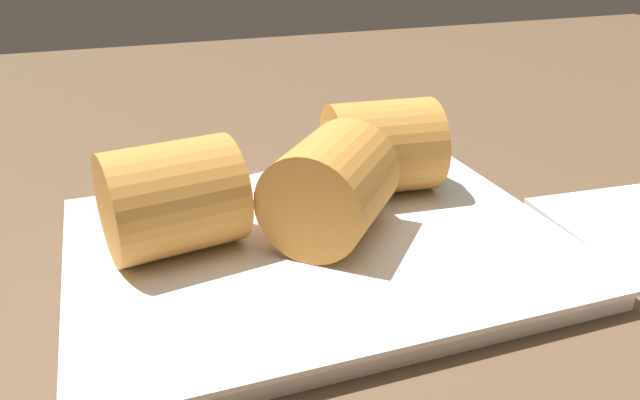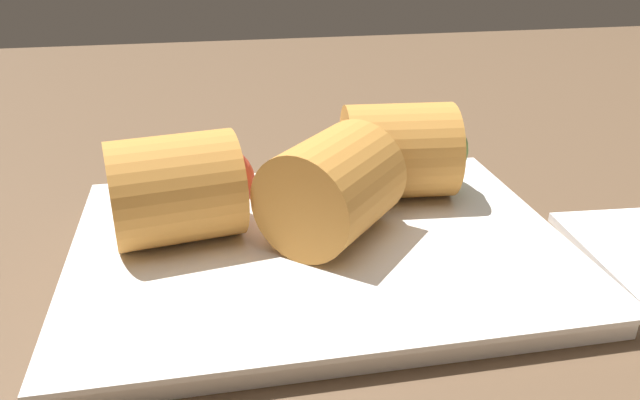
{
  "view_description": "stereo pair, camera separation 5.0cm",
  "coord_description": "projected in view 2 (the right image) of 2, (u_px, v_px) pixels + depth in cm",
  "views": [
    {
      "loc": [
        14.69,
        32.5,
        21.26
      ],
      "look_at": [
        3.74,
        1.69,
        6.03
      ],
      "focal_mm": 35.0,
      "sensor_mm": 36.0,
      "label": 1
    },
    {
      "loc": [
        9.86,
        33.81,
        21.26
      ],
      "look_at": [
        3.74,
        1.69,
        6.03
      ],
      "focal_mm": 35.0,
      "sensor_mm": 36.0,
      "label": 2
    }
  ],
  "objects": [
    {
      "name": "table_surface",
      "position": [
        372.0,
        255.0,
        0.4
      ],
      "size": [
        180.0,
        140.0,
        2.0
      ],
      "color": "brown",
      "rests_on": "ground"
    },
    {
      "name": "serving_plate",
      "position": [
        320.0,
        249.0,
        0.37
      ],
      "size": [
        28.9,
        21.77,
        1.5
      ],
      "color": "white",
      "rests_on": "table_surface"
    },
    {
      "name": "roll_front_left",
      "position": [
        336.0,
        185.0,
        0.36
      ],
      "size": [
        9.51,
        9.58,
        6.32
      ],
      "color": "#C68438",
      "rests_on": "serving_plate"
    },
    {
      "name": "roll_front_right",
      "position": [
        406.0,
        151.0,
        0.42
      ],
      "size": [
        8.56,
        6.92,
        6.32
      ],
      "color": "#C68438",
      "rests_on": "serving_plate"
    },
    {
      "name": "roll_back_left",
      "position": [
        184.0,
        186.0,
        0.36
      ],
      "size": [
        8.74,
        7.4,
        6.32
      ],
      "color": "#C68438",
      "rests_on": "serving_plate"
    },
    {
      "name": "spoon",
      "position": [
        341.0,
        158.0,
        0.52
      ],
      "size": [
        20.12,
        7.21,
        1.34
      ],
      "color": "#B2B2B7",
      "rests_on": "table_surface"
    }
  ]
}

